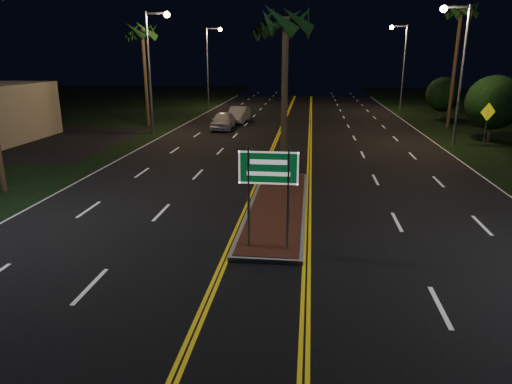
# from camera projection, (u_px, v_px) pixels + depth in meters

# --- Properties ---
(ground) EXTENTS (120.00, 120.00, 0.00)m
(ground) POSITION_uv_depth(u_px,v_px,m) (258.00, 296.00, 11.67)
(ground) COLOR black
(ground) RESTS_ON ground
(median_island) EXTENTS (2.25, 10.25, 0.17)m
(median_island) POSITION_uv_depth(u_px,v_px,m) (278.00, 207.00, 18.30)
(median_island) COLOR gray
(median_island) RESTS_ON ground
(highway_sign) EXTENTS (1.80, 0.08, 3.20)m
(highway_sign) POSITION_uv_depth(u_px,v_px,m) (268.00, 177.00, 13.64)
(highway_sign) COLOR gray
(highway_sign) RESTS_ON ground
(streetlight_left_mid) EXTENTS (1.91, 0.44, 9.00)m
(streetlight_left_mid) POSITION_uv_depth(u_px,v_px,m) (154.00, 59.00, 34.06)
(streetlight_left_mid) COLOR gray
(streetlight_left_mid) RESTS_ON ground
(streetlight_left_far) EXTENTS (1.91, 0.44, 9.00)m
(streetlight_left_far) POSITION_uv_depth(u_px,v_px,m) (210.00, 58.00, 53.09)
(streetlight_left_far) COLOR gray
(streetlight_left_far) RESTS_ON ground
(streetlight_right_mid) EXTENTS (1.91, 0.44, 9.00)m
(streetlight_right_mid) POSITION_uv_depth(u_px,v_px,m) (457.00, 59.00, 29.77)
(streetlight_right_mid) COLOR gray
(streetlight_right_mid) RESTS_ON ground
(streetlight_right_far) EXTENTS (1.91, 0.44, 9.00)m
(streetlight_right_far) POSITION_uv_depth(u_px,v_px,m) (401.00, 58.00, 48.79)
(streetlight_right_far) COLOR gray
(streetlight_right_far) RESTS_ON ground
(palm_median) EXTENTS (2.40, 2.40, 8.30)m
(palm_median) POSITION_uv_depth(u_px,v_px,m) (286.00, 22.00, 19.56)
(palm_median) COLOR #382819
(palm_median) RESTS_ON ground
(palm_left_far) EXTENTS (2.40, 2.40, 8.80)m
(palm_left_far) POSITION_uv_depth(u_px,v_px,m) (142.00, 32.00, 37.52)
(palm_left_far) COLOR #382819
(palm_left_far) RESTS_ON ground
(palm_right_far) EXTENTS (2.40, 2.40, 10.30)m
(palm_right_far) POSITION_uv_depth(u_px,v_px,m) (461.00, 13.00, 36.13)
(palm_right_far) COLOR #382819
(palm_right_far) RESTS_ON ground
(shrub_mid) EXTENTS (3.78, 3.78, 4.62)m
(shrub_mid) POSITION_uv_depth(u_px,v_px,m) (494.00, 102.00, 32.13)
(shrub_mid) COLOR #382819
(shrub_mid) RESTS_ON ground
(shrub_far) EXTENTS (3.24, 3.24, 3.96)m
(shrub_far) POSITION_uv_depth(u_px,v_px,m) (443.00, 94.00, 43.68)
(shrub_far) COLOR #382819
(shrub_far) RESTS_ON ground
(car_near) EXTENTS (2.27, 5.04, 1.66)m
(car_near) POSITION_uv_depth(u_px,v_px,m) (223.00, 119.00, 37.77)
(car_near) COLOR silver
(car_near) RESTS_ON ground
(car_far) EXTENTS (2.42, 5.07, 1.65)m
(car_far) POSITION_uv_depth(u_px,v_px,m) (238.00, 113.00, 41.70)
(car_far) COLOR #B1B2BB
(car_far) RESTS_ON ground
(warning_sign) EXTENTS (1.11, 0.52, 2.88)m
(warning_sign) POSITION_uv_depth(u_px,v_px,m) (487.00, 118.00, 30.61)
(warning_sign) COLOR gray
(warning_sign) RESTS_ON ground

